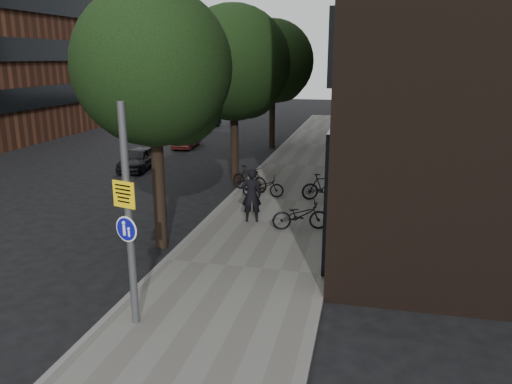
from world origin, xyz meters
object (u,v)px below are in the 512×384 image
(pedestrian, at_px, (251,195))
(parked_car_near, at_px, (138,159))
(signpost, at_px, (129,217))
(parked_bike_facade_near, at_px, (300,215))

(pedestrian, xyz_separation_m, parked_car_near, (-7.59, 7.10, -0.48))
(signpost, height_order, pedestrian, signpost)
(signpost, relative_size, pedestrian, 2.50)
(pedestrian, bearing_deg, parked_car_near, -58.95)
(signpost, distance_m, parked_car_near, 15.83)
(signpost, height_order, parked_car_near, signpost)
(parked_bike_facade_near, relative_size, parked_car_near, 0.55)
(parked_bike_facade_near, bearing_deg, signpost, 141.85)
(signpost, relative_size, parked_car_near, 1.40)
(parked_car_near, bearing_deg, pedestrian, -48.33)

